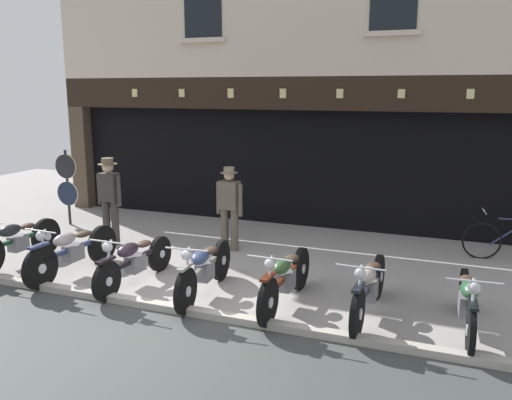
{
  "coord_description": "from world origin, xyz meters",
  "views": [
    {
      "loc": [
        3.63,
        -5.92,
        3.04
      ],
      "look_at": [
        0.3,
        2.64,
        1.11
      ],
      "focal_mm": 37.13,
      "sensor_mm": 36.0,
      "label": 1
    }
  ],
  "objects_px": {
    "motorcycle_center_left": "(134,260)",
    "tyre_sign_pole": "(67,181)",
    "motorcycle_right": "(369,287)",
    "shopkeeper_center": "(229,205)",
    "motorcycle_left": "(72,250)",
    "advert_board_near": "(414,157)",
    "motorcycle_center_right": "(285,278)",
    "motorcycle_far_left": "(17,241)",
    "motorcycle_far_right": "(468,301)",
    "motorcycle_center": "(204,268)",
    "salesman_left": "(109,196)"
  },
  "relations": [
    {
      "from": "motorcycle_center_left",
      "to": "tyre_sign_pole",
      "type": "distance_m",
      "value": 4.55
    },
    {
      "from": "motorcycle_right",
      "to": "shopkeeper_center",
      "type": "bearing_deg",
      "value": -33.61
    },
    {
      "from": "motorcycle_left",
      "to": "tyre_sign_pole",
      "type": "relative_size",
      "value": 1.23
    },
    {
      "from": "motorcycle_right",
      "to": "advert_board_near",
      "type": "height_order",
      "value": "advert_board_near"
    },
    {
      "from": "motorcycle_center_left",
      "to": "motorcycle_center_right",
      "type": "distance_m",
      "value": 2.47
    },
    {
      "from": "motorcycle_center_left",
      "to": "motorcycle_right",
      "type": "relative_size",
      "value": 0.97
    },
    {
      "from": "motorcycle_left",
      "to": "advert_board_near",
      "type": "xyz_separation_m",
      "value": [
        4.96,
        4.62,
        1.22
      ]
    },
    {
      "from": "motorcycle_far_left",
      "to": "motorcycle_far_right",
      "type": "distance_m",
      "value": 7.35
    },
    {
      "from": "motorcycle_center",
      "to": "motorcycle_far_right",
      "type": "bearing_deg",
      "value": 177.35
    },
    {
      "from": "motorcycle_far_right",
      "to": "shopkeeper_center",
      "type": "xyz_separation_m",
      "value": [
        -4.25,
        2.13,
        0.47
      ]
    },
    {
      "from": "motorcycle_center_left",
      "to": "motorcycle_far_right",
      "type": "xyz_separation_m",
      "value": [
        4.87,
        0.14,
        0.0
      ]
    },
    {
      "from": "tyre_sign_pole",
      "to": "advert_board_near",
      "type": "xyz_separation_m",
      "value": [
        7.34,
        1.92,
        0.65
      ]
    },
    {
      "from": "motorcycle_left",
      "to": "motorcycle_center",
      "type": "bearing_deg",
      "value": -177.18
    },
    {
      "from": "motorcycle_far_right",
      "to": "motorcycle_center_right",
      "type": "bearing_deg",
      "value": -1.97
    },
    {
      "from": "motorcycle_left",
      "to": "shopkeeper_center",
      "type": "relative_size",
      "value": 1.3
    },
    {
      "from": "motorcycle_far_right",
      "to": "advert_board_near",
      "type": "height_order",
      "value": "advert_board_near"
    },
    {
      "from": "motorcycle_center_right",
      "to": "shopkeeper_center",
      "type": "relative_size",
      "value": 1.29
    },
    {
      "from": "shopkeeper_center",
      "to": "tyre_sign_pole",
      "type": "relative_size",
      "value": 0.94
    },
    {
      "from": "motorcycle_center_left",
      "to": "advert_board_near",
      "type": "relative_size",
      "value": 1.99
    },
    {
      "from": "motorcycle_far_left",
      "to": "motorcycle_center_right",
      "type": "height_order",
      "value": "motorcycle_far_left"
    },
    {
      "from": "motorcycle_center_right",
      "to": "motorcycle_far_right",
      "type": "distance_m",
      "value": 2.4
    },
    {
      "from": "motorcycle_far_left",
      "to": "motorcycle_far_right",
      "type": "relative_size",
      "value": 1.04
    },
    {
      "from": "motorcycle_center",
      "to": "motorcycle_far_left",
      "type": "bearing_deg",
      "value": -6.2
    },
    {
      "from": "salesman_left",
      "to": "motorcycle_center_left",
      "type": "bearing_deg",
      "value": 137.56
    },
    {
      "from": "motorcycle_center_right",
      "to": "motorcycle_center",
      "type": "bearing_deg",
      "value": 3.54
    },
    {
      "from": "motorcycle_center_right",
      "to": "shopkeeper_center",
      "type": "height_order",
      "value": "shopkeeper_center"
    },
    {
      "from": "advert_board_near",
      "to": "motorcycle_center_left",
      "type": "bearing_deg",
      "value": -128.91
    },
    {
      "from": "motorcycle_center_right",
      "to": "tyre_sign_pole",
      "type": "distance_m",
      "value": 6.64
    },
    {
      "from": "shopkeeper_center",
      "to": "motorcycle_center_left",
      "type": "bearing_deg",
      "value": 81.08
    },
    {
      "from": "motorcycle_left",
      "to": "motorcycle_center_left",
      "type": "distance_m",
      "value": 1.21
    },
    {
      "from": "advert_board_near",
      "to": "motorcycle_center_right",
      "type": "bearing_deg",
      "value": -105.6
    },
    {
      "from": "motorcycle_center_left",
      "to": "motorcycle_center_right",
      "type": "bearing_deg",
      "value": -177.34
    },
    {
      "from": "shopkeeper_center",
      "to": "advert_board_near",
      "type": "relative_size",
      "value": 1.59
    },
    {
      "from": "salesman_left",
      "to": "advert_board_near",
      "type": "relative_size",
      "value": 1.7
    },
    {
      "from": "motorcycle_far_right",
      "to": "advert_board_near",
      "type": "xyz_separation_m",
      "value": [
        -1.12,
        4.51,
        1.25
      ]
    },
    {
      "from": "motorcycle_center",
      "to": "tyre_sign_pole",
      "type": "relative_size",
      "value": 1.2
    },
    {
      "from": "motorcycle_center",
      "to": "salesman_left",
      "type": "height_order",
      "value": "salesman_left"
    },
    {
      "from": "motorcycle_center",
      "to": "motorcycle_center_right",
      "type": "xyz_separation_m",
      "value": [
        1.25,
        0.06,
        0.0
      ]
    },
    {
      "from": "motorcycle_left",
      "to": "advert_board_near",
      "type": "distance_m",
      "value": 6.89
    },
    {
      "from": "motorcycle_center_left",
      "to": "advert_board_near",
      "type": "height_order",
      "value": "advert_board_near"
    },
    {
      "from": "motorcycle_center_left",
      "to": "advert_board_near",
      "type": "distance_m",
      "value": 6.1
    },
    {
      "from": "motorcycle_center_left",
      "to": "motorcycle_center",
      "type": "distance_m",
      "value": 1.22
    },
    {
      "from": "shopkeeper_center",
      "to": "tyre_sign_pole",
      "type": "distance_m",
      "value": 4.24
    },
    {
      "from": "motorcycle_center_left",
      "to": "motorcycle_center",
      "type": "relative_size",
      "value": 0.98
    },
    {
      "from": "advert_board_near",
      "to": "tyre_sign_pole",
      "type": "bearing_deg",
      "value": -165.35
    },
    {
      "from": "motorcycle_center_left",
      "to": "motorcycle_left",
      "type": "bearing_deg",
      "value": 0.22
    },
    {
      "from": "salesman_left",
      "to": "motorcycle_center",
      "type": "bearing_deg",
      "value": 152.29
    },
    {
      "from": "advert_board_near",
      "to": "salesman_left",
      "type": "bearing_deg",
      "value": -152.52
    },
    {
      "from": "motorcycle_left",
      "to": "motorcycle_right",
      "type": "distance_m",
      "value": 4.84
    },
    {
      "from": "motorcycle_center_right",
      "to": "advert_board_near",
      "type": "height_order",
      "value": "advert_board_near"
    }
  ]
}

